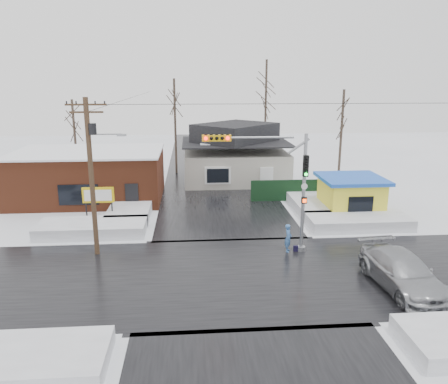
{
  "coord_description": "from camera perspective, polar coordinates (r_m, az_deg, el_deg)",
  "views": [
    {
      "loc": [
        -2.44,
        -20.83,
        9.93
      ],
      "look_at": [
        -0.37,
        5.81,
        3.0
      ],
      "focal_mm": 35.0,
      "sensor_mm": 36.0,
      "label": 1
    }
  ],
  "objects": [
    {
      "name": "tree_far_mid",
      "position": [
        49.55,
        5.54,
        14.03
      ],
      "size": [
        3.0,
        3.0,
        12.0
      ],
      "color": "#332821",
      "rests_on": "ground"
    },
    {
      "name": "car",
      "position": [
        23.17,
        22.25,
        -9.68
      ],
      "size": [
        2.8,
        6.01,
        1.7
      ],
      "primitive_type": "imported",
      "rotation": [
        0.0,
        0.0,
        0.07
      ],
      "color": "#A0A2A7",
      "rests_on": "ground"
    },
    {
      "name": "road_ew",
      "position": [
        23.2,
        2.07,
        -10.78
      ],
      "size": [
        120.0,
        10.0,
        0.02
      ],
      "primitive_type": "cube",
      "color": "black",
      "rests_on": "ground"
    },
    {
      "name": "brick_building",
      "position": [
        38.61,
        -17.16,
        2.15
      ],
      "size": [
        12.2,
        8.2,
        4.12
      ],
      "color": "brown",
      "rests_on": "ground"
    },
    {
      "name": "tree_far_left",
      "position": [
        46.89,
        -6.48,
        12.04
      ],
      "size": [
        3.0,
        3.0,
        10.0
      ],
      "color": "#332821",
      "rests_on": "ground"
    },
    {
      "name": "tree_far_right",
      "position": [
        43.39,
        15.27,
        10.38
      ],
      "size": [
        3.0,
        3.0,
        9.0
      ],
      "color": "#332821",
      "rests_on": "ground"
    },
    {
      "name": "pedestrian",
      "position": [
        26.12,
        8.38,
        -5.99
      ],
      "size": [
        0.57,
        0.71,
        1.68
      ],
      "primitive_type": "imported",
      "rotation": [
        0.0,
        0.0,
        1.26
      ],
      "color": "#3F6FB2",
      "rests_on": "ground"
    },
    {
      "name": "snowbank_nside_w",
      "position": [
        34.48,
        -11.86,
        -1.82
      ],
      "size": [
        3.0,
        8.0,
        0.8
      ],
      "primitive_type": "cube",
      "color": "white",
      "rests_on": "ground"
    },
    {
      "name": "shopping_bag",
      "position": [
        26.41,
        9.34,
        -7.34
      ],
      "size": [
        0.29,
        0.16,
        0.35
      ],
      "primitive_type": "cube",
      "rotation": [
        0.0,
        0.0,
        -0.14
      ],
      "color": "black",
      "rests_on": "ground"
    },
    {
      "name": "road_ns",
      "position": [
        23.2,
        2.07,
        -10.78
      ],
      "size": [
        10.0,
        120.0,
        0.02
      ],
      "primitive_type": "cube",
      "color": "black",
      "rests_on": "ground"
    },
    {
      "name": "house",
      "position": [
        43.67,
        1.47,
        4.9
      ],
      "size": [
        10.4,
        8.4,
        5.76
      ],
      "color": "beige",
      "rests_on": "ground"
    },
    {
      "name": "snowbank_nside_e",
      "position": [
        35.46,
        11.18,
        -1.33
      ],
      "size": [
        3.0,
        8.0,
        0.8
      ],
      "primitive_type": "cube",
      "color": "white",
      "rests_on": "ground"
    },
    {
      "name": "snowbank_sw",
      "position": [
        18.05,
        -26.51,
        -19.21
      ],
      "size": [
        7.0,
        3.0,
        0.7
      ],
      "primitive_type": "cube",
      "color": "white",
      "rests_on": "ground"
    },
    {
      "name": "kiosk",
      "position": [
        34.12,
        16.2,
        -0.41
      ],
      "size": [
        4.6,
        4.6,
        2.88
      ],
      "color": "#FFF238",
      "rests_on": "ground"
    },
    {
      "name": "snowbank_nw",
      "position": [
        30.13,
        -16.82,
        -4.54
      ],
      "size": [
        7.0,
        3.0,
        0.8
      ],
      "primitive_type": "cube",
      "color": "white",
      "rests_on": "ground"
    },
    {
      "name": "marquee_sign",
      "position": [
        32.04,
        -16.1,
        -0.52
      ],
      "size": [
        2.2,
        0.21,
        2.55
      ],
      "color": "black",
      "rests_on": "ground"
    },
    {
      "name": "tree_far_west",
      "position": [
        46.43,
        -19.1,
        9.35
      ],
      "size": [
        3.0,
        3.0,
        8.0
      ],
      "color": "#332821",
      "rests_on": "ground"
    },
    {
      "name": "snowbank_ne",
      "position": [
        31.56,
        17.09,
        -3.7
      ],
      "size": [
        7.0,
        3.0,
        0.8
      ],
      "primitive_type": "cube",
      "color": "white",
      "rests_on": "ground"
    },
    {
      "name": "utility_pole",
      "position": [
        25.4,
        -16.85,
        2.98
      ],
      "size": [
        3.15,
        0.44,
        9.0
      ],
      "color": "#382619",
      "rests_on": "ground"
    },
    {
      "name": "fence",
      "position": [
        37.07,
        9.66,
        0.24
      ],
      "size": [
        8.0,
        0.12,
        1.8
      ],
      "primitive_type": "cube",
      "color": "black",
      "rests_on": "ground"
    },
    {
      "name": "traffic_signal",
      "position": [
        24.88,
        6.97,
        1.92
      ],
      "size": [
        6.05,
        0.68,
        7.0
      ],
      "color": "gray",
      "rests_on": "ground"
    },
    {
      "name": "ground",
      "position": [
        23.2,
        2.07,
        -10.81
      ],
      "size": [
        120.0,
        120.0,
        0.0
      ],
      "primitive_type": "plane",
      "color": "white",
      "rests_on": "ground"
    }
  ]
}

